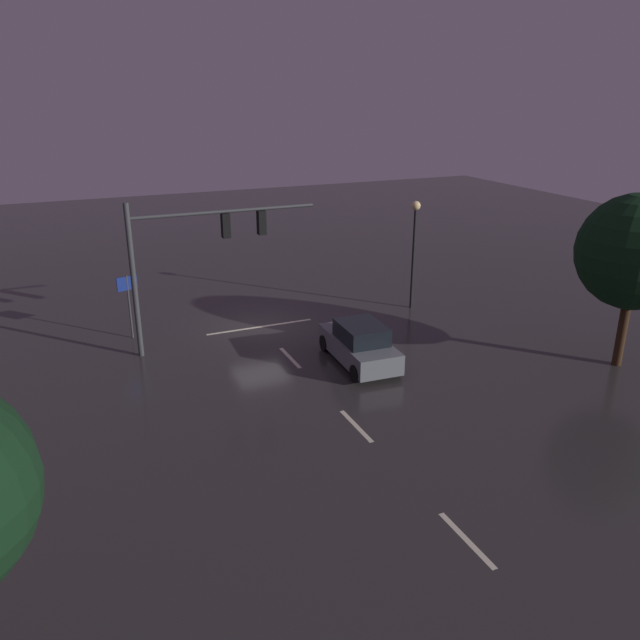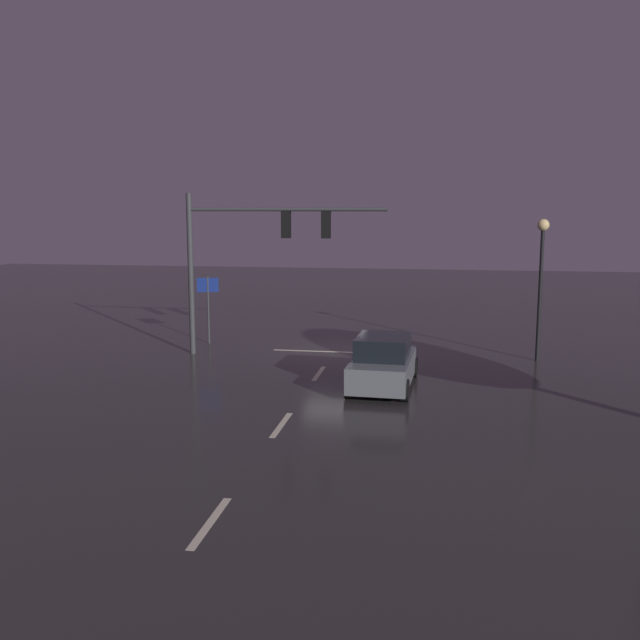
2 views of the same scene
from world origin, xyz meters
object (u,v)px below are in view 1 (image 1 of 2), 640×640
traffic_signal_assembly (195,245)px  street_lamp_left_kerb (414,235)px  car_approaching (360,344)px  tree_left_near (636,252)px  route_sign (128,293)px

traffic_signal_assembly → street_lamp_left_kerb: (-10.74, -0.81, -0.70)m
car_approaching → street_lamp_left_kerb: (-5.41, -5.02, 2.89)m
tree_left_near → route_sign: bearing=-31.6°
route_sign → tree_left_near: tree_left_near is taller
car_approaching → route_sign: route_sign is taller
street_lamp_left_kerb → route_sign: (13.30, -1.34, -1.64)m
traffic_signal_assembly → route_sign: (2.56, -2.15, -2.33)m
car_approaching → traffic_signal_assembly: bearing=-38.3°
street_lamp_left_kerb → traffic_signal_assembly: bearing=4.3°
street_lamp_left_kerb → route_sign: 13.47m
route_sign → car_approaching: bearing=141.1°
car_approaching → tree_left_near: 10.86m
route_sign → tree_left_near: size_ratio=0.42×
traffic_signal_assembly → street_lamp_left_kerb: bearing=-175.7°
route_sign → tree_left_near: (-17.18, 10.56, 2.52)m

